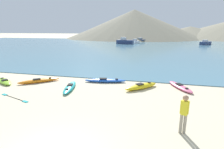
# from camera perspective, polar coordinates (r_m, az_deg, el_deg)

# --- Properties ---
(bay_water) EXTENTS (160.00, 70.00, 0.06)m
(bay_water) POSITION_cam_1_polar(r_m,az_deg,el_deg) (49.87, 9.90, 9.18)
(bay_water) COLOR teal
(bay_water) RESTS_ON ground_plane
(far_hill_left) EXTENTS (67.54, 67.54, 12.93)m
(far_hill_left) POSITION_cam_1_polar(r_m,az_deg,el_deg) (99.43, 5.66, 15.51)
(far_hill_left) COLOR gray
(far_hill_left) RESTS_ON ground_plane
(far_hill_midleft) EXTENTS (70.88, 70.88, 15.04)m
(far_hill_midleft) POSITION_cam_1_polar(r_m,az_deg,el_deg) (99.88, 7.28, 16.06)
(far_hill_midleft) COLOR gray
(far_hill_midleft) RESTS_ON ground_plane
(far_hill_midright) EXTENTS (52.93, 52.93, 6.25)m
(far_hill_midright) POSITION_cam_1_polar(r_m,az_deg,el_deg) (108.46, 24.11, 12.50)
(far_hill_midright) COLOR gray
(far_hill_midright) RESTS_ON ground_plane
(kayak_on_sand_1) EXTENTS (2.92, 2.61, 0.34)m
(kayak_on_sand_1) POSITION_cam_1_polar(r_m,az_deg,el_deg) (16.09, -22.75, -1.88)
(kayak_on_sand_1) COLOR orange
(kayak_on_sand_1) RESTS_ON ground_plane
(kayak_on_sand_2) EXTENTS (1.88, 2.92, 0.30)m
(kayak_on_sand_2) POSITION_cam_1_polar(r_m,az_deg,el_deg) (14.37, 21.36, -3.69)
(kayak_on_sand_2) COLOR #E5668C
(kayak_on_sand_2) RESTS_ON ground_plane
(kayak_on_sand_3) EXTENTS (3.60, 1.31, 0.34)m
(kayak_on_sand_3) POSITION_cam_1_polar(r_m,az_deg,el_deg) (14.95, -2.24, -1.94)
(kayak_on_sand_3) COLOR blue
(kayak_on_sand_3) RESTS_ON ground_plane
(kayak_on_sand_4) EXTENTS (2.57, 2.57, 0.41)m
(kayak_on_sand_4) POSITION_cam_1_polar(r_m,az_deg,el_deg) (13.49, 9.51, -3.80)
(kayak_on_sand_4) COLOR yellow
(kayak_on_sand_4) RESTS_ON ground_plane
(kayak_on_sand_5) EXTENTS (1.31, 3.08, 0.31)m
(kayak_on_sand_5) POSITION_cam_1_polar(r_m,az_deg,el_deg) (13.62, -13.62, -4.04)
(kayak_on_sand_5) COLOR teal
(kayak_on_sand_5) RESTS_ON ground_plane
(kayak_on_sand_6) EXTENTS (2.67, 2.07, 0.31)m
(kayak_on_sand_6) POSITION_cam_1_polar(r_m,az_deg,el_deg) (17.34, -31.67, -1.88)
(kayak_on_sand_6) COLOR #8CCC2D
(kayak_on_sand_6) RESTS_ON ground_plane
(person_near_foreground) EXTENTS (0.35, 0.25, 1.75)m
(person_near_foreground) POSITION_cam_1_polar(r_m,az_deg,el_deg) (8.07, 22.49, -11.23)
(person_near_foreground) COLOR gray
(person_near_foreground) RESTS_ON ground_plane
(moored_boat_0) EXTENTS (4.04, 4.76, 1.47)m
(moored_boat_0) POSITION_cam_1_polar(r_m,az_deg,el_deg) (59.92, 28.21, 9.08)
(moored_boat_0) COLOR navy
(moored_boat_0) RESTS_ON bay_water
(moored_boat_1) EXTENTS (3.74, 5.41, 1.37)m
(moored_boat_1) POSITION_cam_1_polar(r_m,az_deg,el_deg) (60.47, 7.35, 10.63)
(moored_boat_1) COLOR white
(moored_boat_1) RESTS_ON bay_water
(moored_boat_2) EXTENTS (5.39, 4.27, 1.46)m
(moored_boat_2) POSITION_cam_1_polar(r_m,az_deg,el_deg) (67.94, 8.77, 11.01)
(moored_boat_2) COLOR navy
(moored_boat_2) RESTS_ON bay_water
(moored_boat_3) EXTENTS (5.54, 2.70, 2.06)m
(moored_boat_3) POSITION_cam_1_polar(r_m,az_deg,el_deg) (56.26, 4.18, 10.68)
(moored_boat_3) COLOR navy
(moored_boat_3) RESTS_ON bay_water
(loose_paddle) EXTENTS (2.70, 1.01, 0.03)m
(loose_paddle) POSITION_cam_1_polar(r_m,az_deg,el_deg) (13.21, -29.27, -6.67)
(loose_paddle) COLOR black
(loose_paddle) RESTS_ON ground_plane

